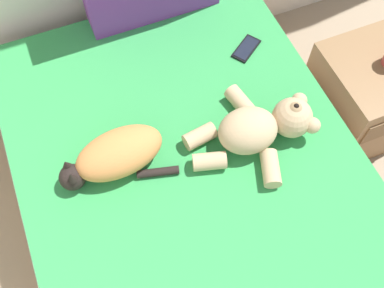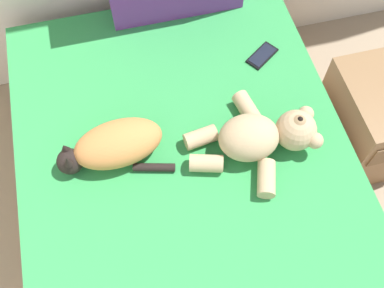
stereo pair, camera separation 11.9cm
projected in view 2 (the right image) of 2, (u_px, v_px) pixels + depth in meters
bed at (193, 208)px, 1.91m from camera, size 1.35×2.00×0.50m
cat at (114, 146)px, 1.68m from camera, size 0.43×0.25×0.15m
teddy_bear at (262, 136)px, 1.70m from camera, size 0.52×0.46×0.17m
cell_phone at (262, 56)px, 1.97m from camera, size 0.16×0.14×0.01m
nightstand at (377, 120)px, 2.12m from camera, size 0.41×0.48×0.50m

